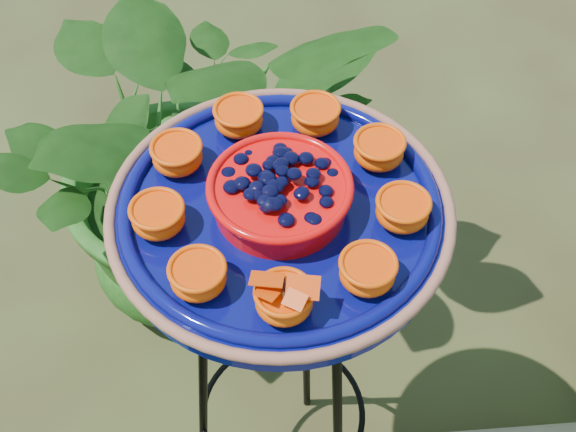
{
  "coord_description": "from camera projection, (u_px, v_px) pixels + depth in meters",
  "views": [
    {
      "loc": [
        0.05,
        -0.57,
        1.86
      ],
      "look_at": [
        -0.12,
        0.11,
        1.01
      ],
      "focal_mm": 50.0,
      "sensor_mm": 36.0,
      "label": 1
    }
  ],
  "objects": [
    {
      "name": "feeder_dish",
      "position": [
        280.0,
        208.0,
        1.14
      ],
      "size": [
        0.5,
        0.5,
        0.11
      ],
      "rotation": [
        0.0,
        0.0,
        -0.06
      ],
      "color": "#070A59",
      "rests_on": "tripod_stand"
    },
    {
      "name": "shrub_back_left",
      "position": [
        188.0,
        147.0,
        1.91
      ],
      "size": [
        1.14,
        1.12,
        0.96
      ],
      "primitive_type": "imported",
      "rotation": [
        0.0,
        0.0,
        0.62
      ],
      "color": "#1C4512",
      "rests_on": "ground"
    },
    {
      "name": "tripod_stand",
      "position": [
        282.0,
        353.0,
        1.46
      ],
      "size": [
        0.36,
        0.38,
        0.94
      ],
      "rotation": [
        0.0,
        0.0,
        -0.06
      ],
      "color": "black",
      "rests_on": "ground"
    }
  ]
}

